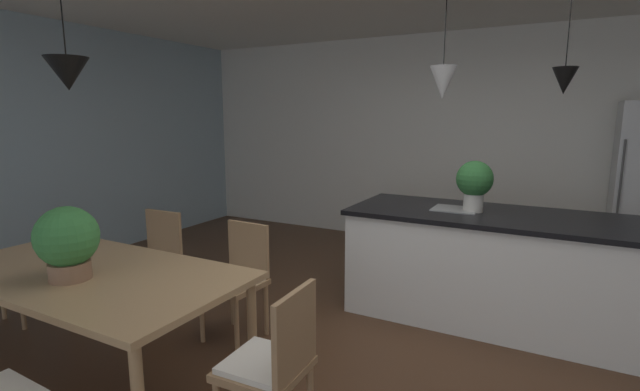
# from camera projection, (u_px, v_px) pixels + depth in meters

# --- Properties ---
(ground_plane) EXTENTS (10.00, 8.40, 0.04)m
(ground_plane) POSITION_uv_depth(u_px,v_px,m) (388.00, 372.00, 3.05)
(ground_plane) COLOR #4C301E
(wall_back_kitchen) EXTENTS (10.00, 0.12, 2.70)m
(wall_back_kitchen) POSITION_uv_depth(u_px,v_px,m) (480.00, 142.00, 5.64)
(wall_back_kitchen) COLOR white
(wall_back_kitchen) RESTS_ON ground_plane
(window_wall_left_glazing) EXTENTS (0.06, 8.40, 2.70)m
(window_wall_left_glazing) POSITION_uv_depth(u_px,v_px,m) (19.00, 148.00, 4.69)
(window_wall_left_glazing) COLOR #9EB7C6
(window_wall_left_glazing) RESTS_ON ground_plane
(dining_table) EXTENTS (1.98, 1.03, 0.72)m
(dining_table) POSITION_uv_depth(u_px,v_px,m) (91.00, 280.00, 2.84)
(dining_table) COLOR tan
(dining_table) RESTS_ON ground_plane
(chair_kitchen_end) EXTENTS (0.41, 0.41, 0.87)m
(chair_kitchen_end) POSITION_uv_depth(u_px,v_px,m) (273.00, 363.00, 2.24)
(chair_kitchen_end) COLOR #A87F56
(chair_kitchen_end) RESTS_ON ground_plane
(chair_far_left) EXTENTS (0.41, 0.41, 0.87)m
(chair_far_left) POSITION_uv_depth(u_px,v_px,m) (154.00, 259.00, 3.85)
(chair_far_left) COLOR #A87F56
(chair_far_left) RESTS_ON ground_plane
(chair_far_right) EXTENTS (0.42, 0.42, 0.87)m
(chair_far_right) POSITION_uv_depth(u_px,v_px,m) (238.00, 277.00, 3.43)
(chair_far_right) COLOR #A87F56
(chair_far_right) RESTS_ON ground_plane
(kitchen_island) EXTENTS (2.24, 0.95, 0.91)m
(kitchen_island) POSITION_uv_depth(u_px,v_px,m) (488.00, 265.00, 3.74)
(kitchen_island) COLOR white
(kitchen_island) RESTS_ON ground_plane
(pendant_over_table) EXTENTS (0.25, 0.25, 0.88)m
(pendant_over_table) POSITION_uv_depth(u_px,v_px,m) (68.00, 73.00, 2.66)
(pendant_over_table) COLOR black
(pendant_over_island_main) EXTENTS (0.22, 0.22, 0.89)m
(pendant_over_island_main) POSITION_uv_depth(u_px,v_px,m) (443.00, 82.00, 3.68)
(pendant_over_island_main) COLOR black
(pendant_over_island_aux) EXTENTS (0.18, 0.18, 0.87)m
(pendant_over_island_aux) POSITION_uv_depth(u_px,v_px,m) (564.00, 80.00, 3.28)
(pendant_over_island_aux) COLOR black
(potted_plant_on_island) EXTENTS (0.29, 0.29, 0.42)m
(potted_plant_on_island) POSITION_uv_depth(u_px,v_px,m) (475.00, 182.00, 3.69)
(potted_plant_on_island) COLOR beige
(potted_plant_on_island) RESTS_ON kitchen_island
(potted_plant_on_table) EXTENTS (0.36, 0.36, 0.44)m
(potted_plant_on_table) POSITION_uv_depth(u_px,v_px,m) (67.00, 240.00, 2.64)
(potted_plant_on_table) COLOR #8C664C
(potted_plant_on_table) RESTS_ON dining_table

